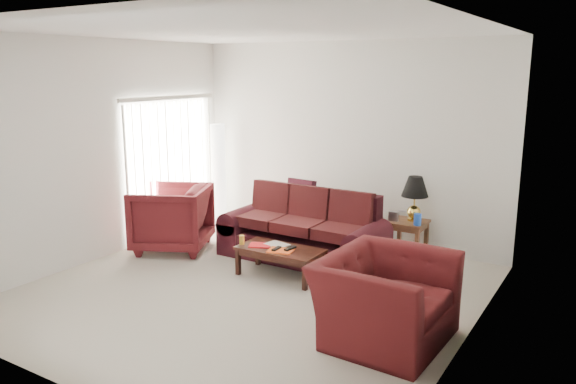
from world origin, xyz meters
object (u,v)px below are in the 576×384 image
object	(u,v)px
floor_lamp	(218,175)
armchair_left	(172,218)
coffee_table	(280,262)
end_table	(408,239)
sofa	(302,227)
armchair_right	(385,299)

from	to	relation	value
floor_lamp	armchair_left	size ratio (longest dim) A/B	1.66
armchair_left	coffee_table	distance (m)	1.96
end_table	armchair_left	world-z (taller)	armchair_left
floor_lamp	coffee_table	xyz separation A→B (m)	(2.18, -1.52, -0.68)
armchair_left	sofa	bearing A→B (deg)	82.54
end_table	coffee_table	size ratio (longest dim) A/B	0.49
coffee_table	armchair_left	bearing A→B (deg)	171.65
armchair_right	coffee_table	distance (m)	1.99
sofa	armchair_right	bearing A→B (deg)	-35.57
floor_lamp	armchair_left	xyz separation A→B (m)	(0.25, -1.41, -0.39)
armchair_right	coffee_table	bearing A→B (deg)	65.84
sofa	armchair_right	world-z (taller)	sofa
sofa	coffee_table	xyz separation A→B (m)	(0.09, -0.72, -0.28)
floor_lamp	armchair_left	world-z (taller)	floor_lamp
armchair_left	armchair_right	bearing A→B (deg)	49.26
sofa	end_table	bearing A→B (deg)	40.01
sofa	armchair_right	distance (m)	2.46
end_table	armchair_left	distance (m)	3.39
armchair_left	coffee_table	world-z (taller)	armchair_left
end_table	armchair_right	bearing A→B (deg)	-75.21
sofa	end_table	size ratio (longest dim) A/B	4.31
end_table	armchair_right	distance (m)	2.54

